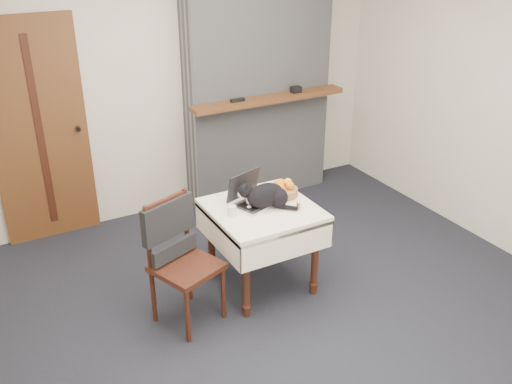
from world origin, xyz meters
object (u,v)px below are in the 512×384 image
at_px(pill_bottle, 298,205).
at_px(fruit_basket, 284,190).
at_px(cat, 267,196).
at_px(door, 40,133).
at_px(chair, 176,244).
at_px(side_table, 262,220).
at_px(laptop, 251,196).
at_px(cream_jar, 232,211).

relative_size(pill_bottle, fruit_basket, 0.30).
bearing_deg(cat, door, 152.65).
height_order(door, cat, door).
bearing_deg(chair, side_table, -17.80).
relative_size(door, cat, 5.01).
bearing_deg(fruit_basket, pill_bottle, -95.66).
xyz_separation_m(door, cat, (1.32, -1.66, -0.21)).
bearing_deg(pill_bottle, laptop, 135.27).
bearing_deg(pill_bottle, cat, 142.84).
distance_m(door, fruit_basket, 2.20).
height_order(cat, fruit_basket, cat).
relative_size(side_table, cream_jar, 10.19).
bearing_deg(laptop, chair, 173.24).
xyz_separation_m(cream_jar, chair, (-0.46, -0.03, -0.13)).
xyz_separation_m(door, chair, (0.57, -1.69, -0.40)).
distance_m(pill_bottle, fruit_basket, 0.26).
height_order(cream_jar, pill_bottle, cream_jar).
bearing_deg(laptop, pill_bottle, -63.46).
xyz_separation_m(side_table, laptop, (-0.04, 0.11, 0.17)).
height_order(side_table, laptop, laptop).
bearing_deg(laptop, cat, -77.15).
xyz_separation_m(cream_jar, pill_bottle, (0.49, -0.15, -0.00)).
relative_size(pill_bottle, chair, 0.07).
distance_m(door, pill_bottle, 2.37).
relative_size(cream_jar, fruit_basket, 0.34).
bearing_deg(chair, cat, -18.48).
relative_size(side_table, cat, 1.95).
bearing_deg(laptop, cream_jar, -172.04).
distance_m(side_table, cream_jar, 0.30).
xyz_separation_m(laptop, cat, (0.07, -0.11, 0.03)).
relative_size(door, laptop, 5.01).
relative_size(cat, chair, 0.42).
xyz_separation_m(laptop, fruit_basket, (0.29, -0.01, -0.01)).
xyz_separation_m(laptop, pill_bottle, (0.26, -0.26, -0.03)).
height_order(cat, pill_bottle, cat).
distance_m(side_table, laptop, 0.21).
relative_size(laptop, fruit_basket, 1.80).
height_order(side_table, fruit_basket, fruit_basket).
height_order(pill_bottle, fruit_basket, fruit_basket).
bearing_deg(side_table, laptop, 109.19).
bearing_deg(cat, chair, -153.59).
xyz_separation_m(side_table, chair, (-0.72, -0.04, 0.02)).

